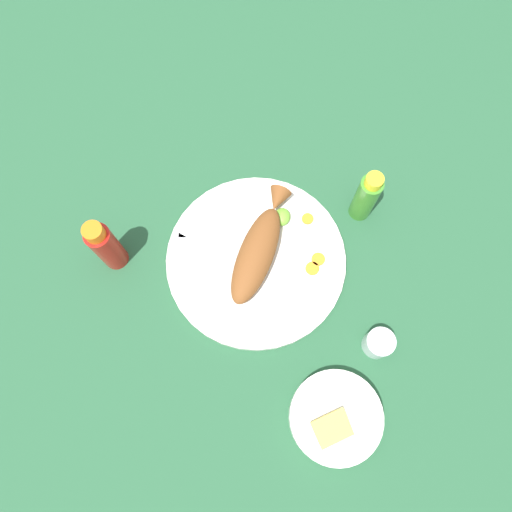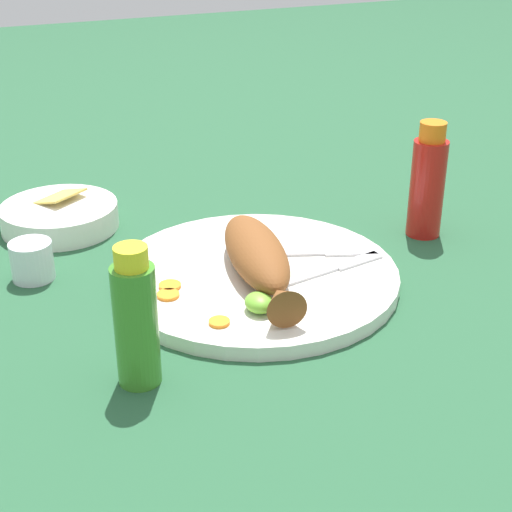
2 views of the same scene
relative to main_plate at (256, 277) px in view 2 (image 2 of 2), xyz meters
name	(u,v)px [view 2 (image 2 of 2)]	position (x,y,z in m)	size (l,w,h in m)	color
ground_plane	(256,283)	(0.00, 0.00, -0.01)	(4.00, 4.00, 0.00)	#235133
main_plate	(256,277)	(0.00, 0.00, 0.00)	(0.36, 0.36, 0.02)	silver
fried_fish	(259,257)	(-0.01, 0.00, 0.03)	(0.26, 0.10, 0.05)	brown
fork_near	(318,253)	(0.01, -0.09, 0.01)	(0.08, 0.18, 0.00)	silver
fork_far	(330,270)	(-0.04, -0.09, 0.01)	(0.05, 0.18, 0.00)	silver
carrot_slice_near	(168,295)	(-0.02, 0.12, 0.01)	(0.03, 0.03, 0.00)	orange
carrot_slice_mid	(171,287)	(0.00, 0.11, 0.01)	(0.03, 0.03, 0.00)	orange
carrot_slice_far	(219,322)	(-0.10, 0.09, 0.01)	(0.02, 0.02, 0.00)	orange
lime_wedge_main	(259,303)	(-0.09, 0.04, 0.02)	(0.04, 0.03, 0.02)	#6BB233
hot_sauce_bottle_red	(427,183)	(0.04, -0.28, 0.07)	(0.05, 0.05, 0.17)	#B21914
hot_sauce_bottle_green	(136,320)	(-0.15, 0.19, 0.06)	(0.04, 0.04, 0.15)	#3D8428
salt_cup	(32,263)	(0.12, 0.26, 0.01)	(0.05, 0.05, 0.05)	silver
guacamole_bowl	(59,215)	(0.27, 0.20, 0.01)	(0.17, 0.17, 0.05)	white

